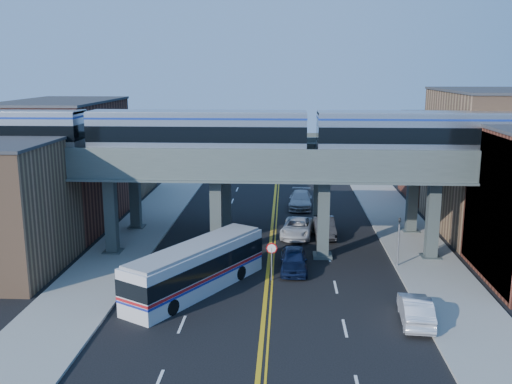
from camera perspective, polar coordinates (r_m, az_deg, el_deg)
ground at (r=35.92m, az=0.95°, el=-10.53°), size 120.00×120.00×0.00m
sidewalk_west at (r=47.00m, az=-12.80°, el=-5.16°), size 5.00×70.00×0.16m
sidewalk_east at (r=46.42m, az=15.82°, el=-5.55°), size 5.00×70.00×0.16m
building_west_a at (r=43.02m, az=-24.27°, el=-1.48°), size 8.00×10.00×9.00m
building_west_b at (r=53.55m, az=-18.58°, el=2.59°), size 8.00×14.00×11.00m
building_west_c at (r=65.88m, az=-14.40°, el=3.24°), size 8.00×10.00×8.00m
building_east_b at (r=52.66m, az=22.24°, el=2.71°), size 8.00×14.00×12.00m
building_east_c at (r=65.14m, az=18.46°, el=3.34°), size 8.00×10.00×9.00m
mural_panel at (r=40.48m, az=22.26°, el=-1.75°), size 0.10×9.50×9.50m
elevated_viaduct_near at (r=41.77m, az=1.38°, el=2.00°), size 52.00×3.60×7.40m
elevated_viaduct_far at (r=48.67m, az=1.63°, el=3.47°), size 52.00×3.60×7.40m
transit_train at (r=41.83m, az=-5.82°, el=5.91°), size 48.71×3.05×3.56m
stop_sign at (r=38.09m, az=1.58°, el=-6.35°), size 0.76×0.09×2.63m
traffic_signal at (r=41.56m, az=14.09°, el=-4.34°), size 0.15×0.18×4.10m
transit_bus at (r=36.62m, az=-5.96°, el=-7.62°), size 7.95×11.02×2.92m
car_lane_a at (r=40.25m, az=3.79°, el=-6.78°), size 1.90×4.68×1.59m
car_lane_b at (r=48.54m, az=6.82°, el=-3.50°), size 1.86×4.88×1.59m
car_lane_c at (r=48.34m, az=4.14°, el=-3.58°), size 3.14×5.58×1.47m
car_lane_d at (r=58.18m, az=4.48°, el=-0.78°), size 2.57×5.71×1.62m
car_parked_curb at (r=33.63m, az=15.68°, el=-11.25°), size 1.98×4.72×1.52m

